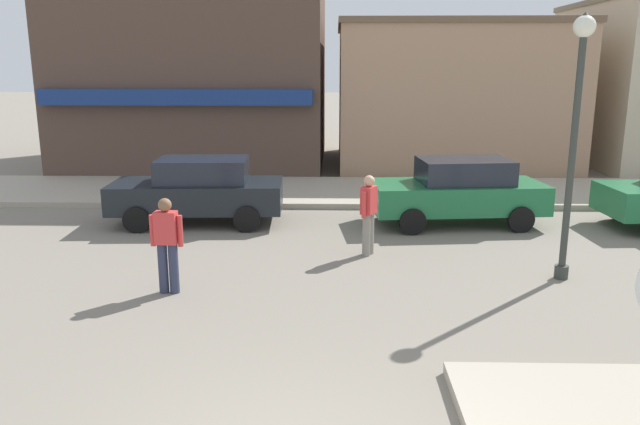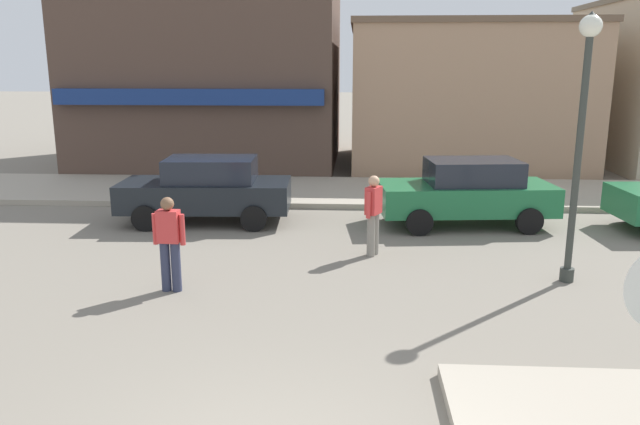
{
  "view_description": "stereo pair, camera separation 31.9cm",
  "coord_description": "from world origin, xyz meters",
  "views": [
    {
      "loc": [
        0.45,
        -4.79,
        3.72
      ],
      "look_at": [
        0.21,
        4.5,
        1.5
      ],
      "focal_mm": 35.0,
      "sensor_mm": 36.0,
      "label": 1
    },
    {
      "loc": [
        0.76,
        -4.77,
        3.72
      ],
      "look_at": [
        0.21,
        4.5,
        1.5
      ],
      "focal_mm": 35.0,
      "sensor_mm": 36.0,
      "label": 2
    }
  ],
  "objects": [
    {
      "name": "pedestrian_crossing_near",
      "position": [
        1.1,
        7.17,
        0.87
      ],
      "size": [
        0.36,
        0.53,
        1.61
      ],
      "color": "gray",
      "rests_on": "ground"
    },
    {
      "name": "pedestrian_crossing_far",
      "position": [
        -2.31,
        4.96,
        0.87
      ],
      "size": [
        0.55,
        0.24,
        1.61
      ],
      "color": "#2D334C",
      "rests_on": "ground"
    },
    {
      "name": "kerb_far",
      "position": [
        0.0,
        13.11,
        0.07
      ],
      "size": [
        80.0,
        4.0,
        0.15
      ],
      "primitive_type": "cube",
      "color": "#A89E8C",
      "rests_on": "ground"
    },
    {
      "name": "lamp_post",
      "position": [
        4.47,
        5.84,
        2.96
      ],
      "size": [
        0.36,
        0.36,
        4.54
      ],
      "color": "#333833",
      "rests_on": "ground"
    },
    {
      "name": "building_corner_shop",
      "position": [
        -4.61,
        19.37,
        3.98
      ],
      "size": [
        9.37,
        9.02,
        7.95
      ],
      "color": "brown",
      "rests_on": "ground"
    },
    {
      "name": "parked_car_nearest",
      "position": [
        -2.8,
        9.63,
        0.81
      ],
      "size": [
        4.08,
        2.03,
        1.56
      ],
      "color": "black",
      "rests_on": "ground"
    },
    {
      "name": "building_storefront_left_near",
      "position": [
        4.64,
        19.17,
        2.59
      ],
      "size": [
        8.27,
        7.48,
        5.17
      ],
      "color": "tan",
      "rests_on": "ground"
    },
    {
      "name": "parked_car_second",
      "position": [
        3.35,
        9.68,
        0.81
      ],
      "size": [
        4.16,
        2.19,
        1.56
      ],
      "color": "#1E6B3D",
      "rests_on": "ground"
    }
  ]
}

